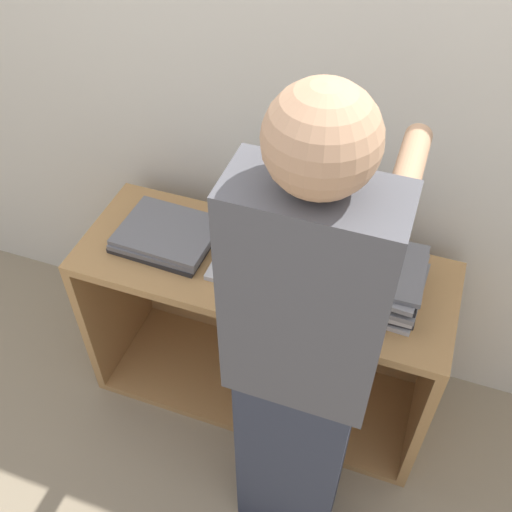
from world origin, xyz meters
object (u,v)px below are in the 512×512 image
laptop_open (269,243)px  person (301,367)px  laptop_stack_right (369,278)px  laptop_stack_left (167,235)px

laptop_open → person: 0.59m
laptop_stack_right → person: size_ratio=0.20×
laptop_open → person: person is taller
person → laptop_open: bearing=117.4°
laptop_stack_left → laptop_stack_right: 0.75m
laptop_open → laptop_stack_left: 0.38m
laptop_stack_right → person: 0.47m
laptop_stack_left → person: 0.79m
laptop_open → laptop_stack_left: laptop_open is taller
laptop_open → laptop_stack_right: laptop_open is taller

